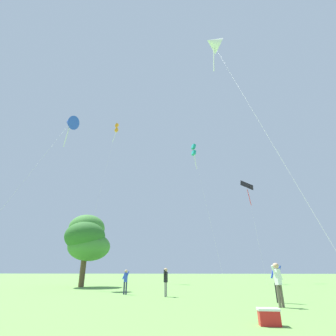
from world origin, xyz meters
The scene contains 11 objects.
kite_black_large centered at (4.78, 37.14, 13.38)m, with size 2.21×4.86×15.14m.
kite_teal_box centered at (-3.39, 36.33, 20.31)m, with size 3.49×7.76×21.46m.
kite_white_distant centered at (-0.82, 15.31, 21.14)m, with size 3.88×10.63×22.12m.
kite_blue_delta centered at (-17.84, 22.02, 18.10)m, with size 2.30×11.95×19.13m.
kite_orange_box centered at (-17.02, 35.70, 25.17)m, with size 0.80×9.22×26.26m.
person_child_small centered at (-7.95, 15.37, 0.92)m, with size 0.50×0.21×1.54m.
person_far_back centered at (0.48, 9.77, 1.06)m, with size 0.53×0.38×1.77m.
person_in_red_shirt centered at (-5.06, 14.11, 0.97)m, with size 0.23×0.52×1.62m.
person_near_tree centered at (0.88, 11.54, 1.09)m, with size 0.58×0.25×1.81m.
tree_left_oak centered at (-14.78, 23.71, 4.72)m, with size 4.78×5.03×7.27m.
picnic_cooler centered at (-0.95, 5.61, 0.22)m, with size 0.60×0.40×0.44m.
Camera 1 is at (-2.73, -3.00, 1.40)m, focal length 27.58 mm.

